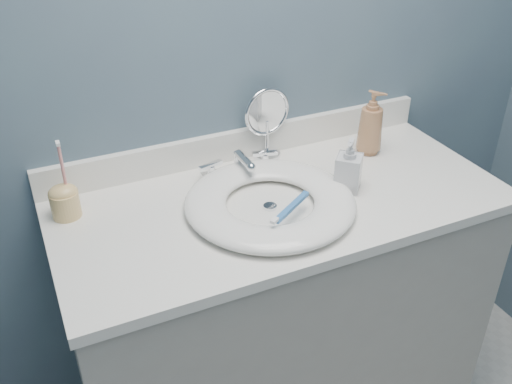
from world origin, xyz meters
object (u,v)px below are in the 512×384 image
toothbrush_holder (64,200)px  makeup_mirror (267,120)px  soap_bottle_amber (371,122)px  soap_bottle_clear (349,165)px

toothbrush_holder → makeup_mirror: bearing=7.5°
soap_bottle_amber → soap_bottle_clear: 0.24m
soap_bottle_amber → toothbrush_holder: size_ratio=0.94×
makeup_mirror → toothbrush_holder: size_ratio=1.04×
soap_bottle_clear → toothbrush_holder: size_ratio=0.71×
soap_bottle_clear → toothbrush_holder: toothbrush_holder is taller
soap_bottle_amber → soap_bottle_clear: size_ratio=1.33×
makeup_mirror → toothbrush_holder: 0.62m
soap_bottle_amber → makeup_mirror: bearing=126.0°
makeup_mirror → soap_bottle_amber: makeup_mirror is taller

